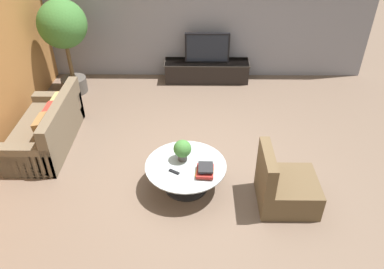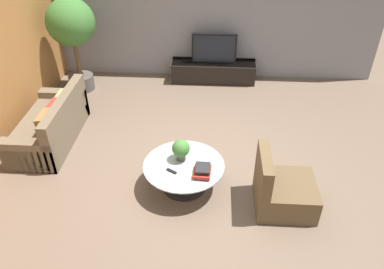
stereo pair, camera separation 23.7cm
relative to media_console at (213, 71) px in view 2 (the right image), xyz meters
name	(u,v)px [view 2 (the right image)]	position (x,y,z in m)	size (l,w,h in m)	color
ground_plane	(197,164)	(-0.21, -2.94, -0.23)	(24.00, 24.00, 0.00)	brown
back_wall_stone	(205,8)	(-0.21, 0.32, 1.27)	(7.40, 0.12, 3.00)	gray
media_console	(213,71)	(0.00, 0.00, 0.00)	(1.85, 0.50, 0.44)	black
television	(214,48)	(0.00, 0.00, 0.53)	(0.95, 0.13, 0.64)	black
coffee_table	(184,171)	(-0.38, -3.47, 0.06)	(1.16, 1.16, 0.42)	black
couch_by_wall	(51,126)	(-2.72, -2.43, 0.06)	(0.84, 1.78, 0.84)	brown
armchair_wicker	(282,190)	(0.99, -3.76, 0.04)	(0.80, 0.76, 0.86)	brown
potted_palm_tall	(72,28)	(-2.79, -0.56, 1.10)	(0.93, 0.93, 1.92)	#514C47
potted_plant_tabletop	(181,149)	(-0.43, -3.34, 0.37)	(0.26, 0.26, 0.33)	#514C47
book_stack	(202,171)	(-0.11, -3.65, 0.24)	(0.27, 0.31, 0.13)	gold
remote_black	(172,171)	(-0.53, -3.63, 0.20)	(0.04, 0.16, 0.02)	black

